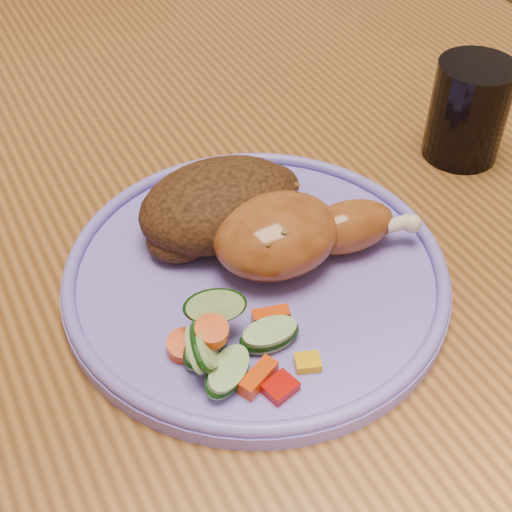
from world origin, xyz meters
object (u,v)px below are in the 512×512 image
chair_far (84,115)px  plate (256,277)px  drinking_glass (468,111)px  dining_table (270,294)px

chair_far → plate: 0.73m
plate → drinking_glass: (0.24, 0.06, 0.04)m
dining_table → plate: plate is taller
chair_far → drinking_glass: size_ratio=10.36×
plate → dining_table: bearing=51.2°
dining_table → chair_far: bearing=90.0°
chair_far → dining_table: bearing=-90.0°
chair_far → plate: size_ratio=3.24×
dining_table → plate: 0.11m
chair_far → drinking_glass: 0.71m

